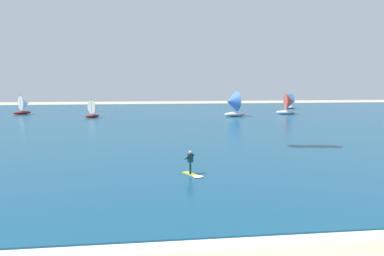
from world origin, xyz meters
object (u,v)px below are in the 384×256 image
sailboat_near_shore (94,109)px  sailboat_heeled_over (289,103)px  sailboat_outermost (24,105)px  sailboat_far_left (232,103)px  sailboat_leading (292,101)px  kitesurfer (192,166)px

sailboat_near_shore → sailboat_heeled_over: bearing=2.9°
sailboat_near_shore → sailboat_outermost: bearing=150.8°
sailboat_heeled_over → sailboat_near_shore: (-37.42, -1.92, -0.57)m
sailboat_outermost → sailboat_near_shore: bearing=-29.2°
sailboat_far_left → sailboat_leading: size_ratio=1.32×
sailboat_leading → sailboat_heeled_over: bearing=-114.6°
sailboat_far_left → sailboat_near_shore: bearing=177.2°
sailboat_heeled_over → sailboat_leading: bearing=65.4°
sailboat_far_left → sailboat_near_shore: (-25.17, 1.22, -0.80)m
sailboat_outermost → sailboat_near_shore: 16.87m
kitesurfer → sailboat_far_left: (12.45, 40.53, 1.80)m
sailboat_far_left → sailboat_near_shore: sailboat_far_left is taller
sailboat_outermost → sailboat_leading: size_ratio=1.03×
kitesurfer → sailboat_far_left: bearing=72.9°
sailboat_leading → kitesurfer: bearing=-118.3°
sailboat_outermost → sailboat_leading: sailboat_outermost is taller
sailboat_heeled_over → sailboat_near_shore: size_ratio=1.36×
sailboat_far_left → sailboat_outermost: 41.01m
kitesurfer → sailboat_outermost: 57.05m
sailboat_far_left → sailboat_outermost: bearing=166.7°
kitesurfer → sailboat_near_shore: (-12.72, 41.76, 0.99)m
sailboat_near_shore → sailboat_far_left: bearing=-2.8°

